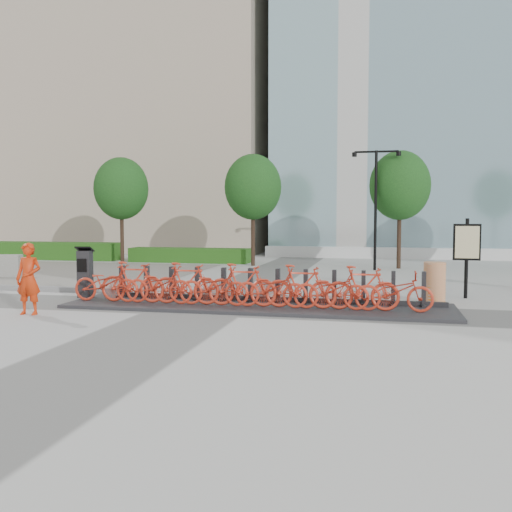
% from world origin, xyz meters
% --- Properties ---
extents(ground, '(120.00, 120.00, 0.00)m').
position_xyz_m(ground, '(0.00, 0.00, 0.00)').
color(ground, '#B4B5AF').
extents(tan_building, '(26.00, 16.00, 30.00)m').
position_xyz_m(tan_building, '(-16.00, 26.00, 15.00)').
color(tan_building, tan).
rests_on(tan_building, ground).
extents(gravel_patch, '(14.00, 14.00, 0.00)m').
position_xyz_m(gravel_patch, '(-10.00, 7.00, 0.01)').
color(gravel_patch, slate).
rests_on(gravel_patch, ground).
extents(hedge_a, '(10.00, 1.40, 0.90)m').
position_xyz_m(hedge_a, '(-14.00, 13.50, 0.45)').
color(hedge_a, '#214D18').
rests_on(hedge_a, ground).
extents(hedge_b, '(6.00, 1.20, 0.70)m').
position_xyz_m(hedge_b, '(-5.00, 13.20, 0.35)').
color(hedge_b, '#214D18').
rests_on(hedge_b, ground).
extents(tree_0, '(2.60, 2.60, 5.10)m').
position_xyz_m(tree_0, '(-8.00, 12.00, 3.59)').
color(tree_0, '#3F2921').
rests_on(tree_0, ground).
extents(tree_1, '(2.60, 2.60, 5.10)m').
position_xyz_m(tree_1, '(-1.50, 12.00, 3.59)').
color(tree_1, '#3F2921').
rests_on(tree_1, ground).
extents(tree_2, '(2.60, 2.60, 5.10)m').
position_xyz_m(tree_2, '(5.00, 12.00, 3.59)').
color(tree_2, '#3F2921').
rests_on(tree_2, ground).
extents(streetlamp, '(2.00, 0.20, 5.00)m').
position_xyz_m(streetlamp, '(4.00, 11.00, 3.13)').
color(streetlamp, black).
rests_on(streetlamp, ground).
extents(dock_pad, '(9.60, 2.40, 0.08)m').
position_xyz_m(dock_pad, '(1.30, 0.30, 0.04)').
color(dock_pad, '#2C2C2F').
rests_on(dock_pad, ground).
extents(dock_rail_posts, '(8.02, 0.50, 0.85)m').
position_xyz_m(dock_rail_posts, '(1.36, 0.77, 0.51)').
color(dock_rail_posts, '#232326').
rests_on(dock_rail_posts, dock_pad).
extents(bike_0, '(1.78, 0.62, 0.94)m').
position_xyz_m(bike_0, '(-2.60, -0.05, 0.55)').
color(bike_0, red).
rests_on(bike_0, dock_pad).
extents(bike_1, '(1.73, 0.49, 1.04)m').
position_xyz_m(bike_1, '(-1.88, -0.05, 0.60)').
color(bike_1, red).
rests_on(bike_1, dock_pad).
extents(bike_2, '(1.78, 0.62, 0.94)m').
position_xyz_m(bike_2, '(-1.16, -0.05, 0.55)').
color(bike_2, red).
rests_on(bike_2, dock_pad).
extents(bike_3, '(1.73, 0.49, 1.04)m').
position_xyz_m(bike_3, '(-0.44, -0.05, 0.60)').
color(bike_3, red).
rests_on(bike_3, dock_pad).
extents(bike_4, '(1.78, 0.62, 0.94)m').
position_xyz_m(bike_4, '(0.28, -0.05, 0.55)').
color(bike_4, red).
rests_on(bike_4, dock_pad).
extents(bike_5, '(1.73, 0.49, 1.04)m').
position_xyz_m(bike_5, '(1.00, -0.05, 0.60)').
color(bike_5, red).
rests_on(bike_5, dock_pad).
extents(bike_6, '(1.78, 0.62, 0.94)m').
position_xyz_m(bike_6, '(1.72, -0.05, 0.55)').
color(bike_6, red).
rests_on(bike_6, dock_pad).
extents(bike_7, '(1.73, 0.49, 1.04)m').
position_xyz_m(bike_7, '(2.44, -0.05, 0.60)').
color(bike_7, red).
rests_on(bike_7, dock_pad).
extents(bike_8, '(1.78, 0.62, 0.94)m').
position_xyz_m(bike_8, '(3.16, -0.05, 0.55)').
color(bike_8, red).
rests_on(bike_8, dock_pad).
extents(bike_9, '(1.73, 0.49, 1.04)m').
position_xyz_m(bike_9, '(3.88, -0.05, 0.60)').
color(bike_9, red).
rests_on(bike_9, dock_pad).
extents(bike_10, '(1.78, 0.62, 0.94)m').
position_xyz_m(bike_10, '(4.60, -0.05, 0.55)').
color(bike_10, red).
rests_on(bike_10, dock_pad).
extents(kiosk, '(0.48, 0.42, 1.39)m').
position_xyz_m(kiosk, '(-3.50, 0.47, 0.75)').
color(kiosk, '#232326').
rests_on(kiosk, dock_pad).
extents(worker_red, '(0.62, 0.43, 1.66)m').
position_xyz_m(worker_red, '(-3.63, -1.84, 0.83)').
color(worker_red, red).
rests_on(worker_red, ground).
extents(construction_barrel, '(0.69, 0.69, 1.08)m').
position_xyz_m(construction_barrel, '(5.66, 1.98, 0.54)').
color(construction_barrel, '#DA6000').
rests_on(construction_barrel, ground).
extents(map_sign, '(0.73, 0.15, 2.21)m').
position_xyz_m(map_sign, '(6.59, 3.12, 1.46)').
color(map_sign, black).
rests_on(map_sign, ground).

